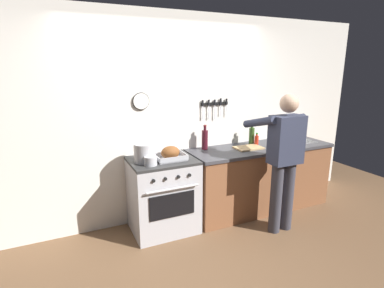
# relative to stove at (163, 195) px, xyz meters

# --- Properties ---
(ground_plane) EXTENTS (8.00, 8.00, 0.00)m
(ground_plane) POSITION_rel_stove_xyz_m (0.22, -0.99, -0.45)
(ground_plane) COLOR brown
(wall_back) EXTENTS (6.00, 0.13, 2.60)m
(wall_back) POSITION_rel_stove_xyz_m (0.22, 0.36, 0.85)
(wall_back) COLOR white
(wall_back) RESTS_ON ground
(counter_block) EXTENTS (2.03, 0.65, 0.90)m
(counter_block) POSITION_rel_stove_xyz_m (1.43, 0.00, 0.01)
(counter_block) COLOR brown
(counter_block) RESTS_ON ground
(stove) EXTENTS (0.76, 0.67, 0.90)m
(stove) POSITION_rel_stove_xyz_m (0.00, 0.00, 0.00)
(stove) COLOR #BCBCC1
(stove) RESTS_ON ground
(person_cook) EXTENTS (0.51, 0.63, 1.66)m
(person_cook) POSITION_rel_stove_xyz_m (1.29, -0.59, 0.50)
(person_cook) COLOR #383842
(person_cook) RESTS_ON ground
(roasting_pan) EXTENTS (0.35, 0.26, 0.16)m
(roasting_pan) POSITION_rel_stove_xyz_m (0.09, -0.05, 0.52)
(roasting_pan) COLOR #B7B7BC
(roasting_pan) RESTS_ON stove
(stock_pot) EXTENTS (0.25, 0.25, 0.21)m
(stock_pot) POSITION_rel_stove_xyz_m (-0.20, -0.01, 0.56)
(stock_pot) COLOR #B7B7BC
(stock_pot) RESTS_ON stove
(saucepan) EXTENTS (0.14, 0.14, 0.10)m
(saucepan) POSITION_rel_stove_xyz_m (-0.18, -0.15, 0.50)
(saucepan) COLOR #B7B7BC
(saucepan) RESTS_ON stove
(cutting_board) EXTENTS (0.36, 0.24, 0.02)m
(cutting_board) POSITION_rel_stove_xyz_m (1.20, -0.02, 0.46)
(cutting_board) COLOR tan
(cutting_board) RESTS_ON counter_block
(bottle_wine_red) EXTENTS (0.08, 0.08, 0.32)m
(bottle_wine_red) POSITION_rel_stove_xyz_m (0.66, 0.19, 0.59)
(bottle_wine_red) COLOR #47141E
(bottle_wine_red) RESTS_ON counter_block
(bottle_hot_sauce) EXTENTS (0.06, 0.06, 0.17)m
(bottle_hot_sauce) POSITION_rel_stove_xyz_m (1.39, 0.07, 0.52)
(bottle_hot_sauce) COLOR red
(bottle_hot_sauce) RESTS_ON counter_block
(bottle_olive_oil) EXTENTS (0.07, 0.07, 0.30)m
(bottle_olive_oil) POSITION_rel_stove_xyz_m (1.36, 0.14, 0.58)
(bottle_olive_oil) COLOR #385623
(bottle_olive_oil) RESTS_ON counter_block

